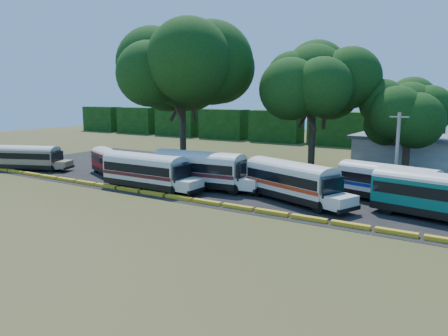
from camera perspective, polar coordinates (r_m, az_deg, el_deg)
The scene contains 16 objects.
ground at distance 38.41m, azimuth -8.64°, elevation -4.07°, with size 160.00×160.00×0.00m, color #344316.
asphalt_strip at distance 47.35m, azimuth 1.89°, elevation -1.36°, with size 64.00×24.00×0.02m, color black.
curb at distance 39.11m, azimuth -7.68°, elevation -3.58°, with size 53.70×0.45×0.30m.
terminal_building at distance 58.78m, azimuth 25.82°, elevation 1.82°, with size 19.00×9.00×4.00m.
treeline_backdrop at distance 80.12m, azimuth 14.61°, elevation 4.98°, with size 130.00×4.00×6.00m.
bus_beige at distance 57.12m, azimuth -24.04°, elevation 1.42°, with size 9.24×5.46×2.98m.
bus_red at distance 50.30m, azimuth -14.50°, elevation 0.93°, with size 9.08×5.73×2.95m.
bus_cream_west at distance 42.24m, azimuth -10.09°, elevation -0.16°, with size 10.54×2.69×3.46m.
bus_cream_east at distance 41.97m, azimuth -3.04°, elevation 0.05°, with size 11.25×3.66×3.64m.
bus_white_red at distance 37.17m, azimuth 8.93°, elevation -1.46°, with size 10.72×6.11×3.45m.
bus_white_blue at distance 38.88m, azimuth 20.88°, elevation -1.65°, with size 10.23×4.72×3.27m.
bus_teal at distance 34.95m, azimuth 26.28°, elevation -2.99°, with size 10.81×4.38×3.46m.
tree_west at distance 55.73m, azimuth -5.52°, elevation 13.03°, with size 13.69×13.69×17.45m.
tree_center at distance 52.77m, azimuth 11.66°, elevation 11.45°, with size 10.48×10.48×14.79m.
tree_east at distance 52.44m, azimuth 23.03°, elevation 7.07°, with size 7.99×7.99×10.37m.
utility_pole at distance 41.41m, azimuth 21.65°, elevation 1.74°, with size 1.60×0.30×7.44m.
Camera 1 is at (24.74, -27.97, 8.99)m, focal length 35.00 mm.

